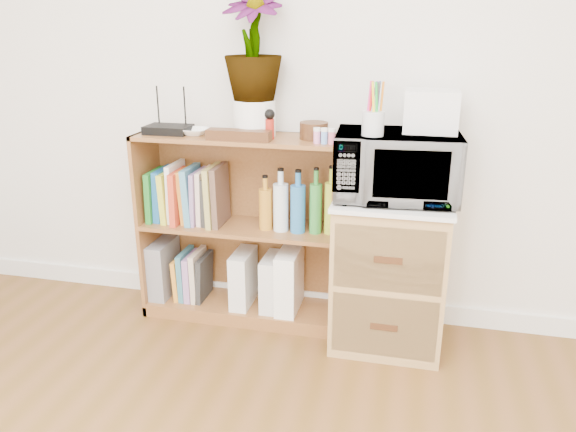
% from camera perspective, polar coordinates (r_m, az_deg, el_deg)
% --- Properties ---
extents(skirting_board, '(4.00, 0.02, 0.10)m').
position_cam_1_polar(skirting_board, '(3.04, 2.54, -8.52)').
color(skirting_board, white).
rests_on(skirting_board, ground).
extents(bookshelf, '(1.00, 0.30, 0.95)m').
position_cam_1_polar(bookshelf, '(2.82, -4.86, -1.38)').
color(bookshelf, brown).
rests_on(bookshelf, ground).
extents(wicker_unit, '(0.50, 0.45, 0.70)m').
position_cam_1_polar(wicker_unit, '(2.68, 10.24, -5.70)').
color(wicker_unit, '#9E7542').
rests_on(wicker_unit, ground).
extents(microwave, '(0.55, 0.40, 0.29)m').
position_cam_1_polar(microwave, '(2.50, 10.92, 5.01)').
color(microwave, white).
rests_on(microwave, wicker_unit).
extents(pen_cup, '(0.09, 0.09, 0.10)m').
position_cam_1_polar(pen_cup, '(2.38, 8.63, 9.29)').
color(pen_cup, silver).
rests_on(pen_cup, microwave).
extents(small_appliance, '(0.22, 0.19, 0.18)m').
position_cam_1_polar(small_appliance, '(2.50, 14.35, 10.29)').
color(small_appliance, white).
rests_on(small_appliance, microwave).
extents(router, '(0.21, 0.15, 0.04)m').
position_cam_1_polar(router, '(2.80, -12.05, 8.60)').
color(router, black).
rests_on(router, bookshelf).
extents(white_bowl, '(0.13, 0.13, 0.03)m').
position_cam_1_polar(white_bowl, '(2.73, -9.46, 8.45)').
color(white_bowl, white).
rests_on(white_bowl, bookshelf).
extents(plant_pot, '(0.20, 0.20, 0.17)m').
position_cam_1_polar(plant_pot, '(2.67, -3.43, 9.92)').
color(plant_pot, white).
rests_on(plant_pot, bookshelf).
extents(potted_plant, '(0.28, 0.28, 0.49)m').
position_cam_1_polar(potted_plant, '(2.64, -3.58, 17.00)').
color(potted_plant, '#307835').
rests_on(potted_plant, plant_pot).
extents(trinket_box, '(0.30, 0.07, 0.05)m').
position_cam_1_polar(trinket_box, '(2.58, -5.02, 8.19)').
color(trinket_box, '#3A200F').
rests_on(trinket_box, bookshelf).
extents(kokeshi_doll, '(0.04, 0.04, 0.09)m').
position_cam_1_polar(kokeshi_doll, '(2.60, -1.86, 8.82)').
color(kokeshi_doll, '#9E1E13').
rests_on(kokeshi_doll, bookshelf).
extents(wooden_bowl, '(0.13, 0.13, 0.08)m').
position_cam_1_polar(wooden_bowl, '(2.61, 2.65, 8.66)').
color(wooden_bowl, '#351C0E').
rests_on(wooden_bowl, bookshelf).
extents(paint_jars, '(0.11, 0.04, 0.06)m').
position_cam_1_polar(paint_jars, '(2.50, 3.70, 7.97)').
color(paint_jars, pink).
rests_on(paint_jars, bookshelf).
extents(file_box, '(0.09, 0.24, 0.30)m').
position_cam_1_polar(file_box, '(3.07, -12.48, -5.16)').
color(file_box, slate).
rests_on(file_box, bookshelf).
extents(magazine_holder_left, '(0.09, 0.23, 0.29)m').
position_cam_1_polar(magazine_holder_left, '(2.91, -4.56, -6.29)').
color(magazine_holder_left, silver).
rests_on(magazine_holder_left, bookshelf).
extents(magazine_holder_mid, '(0.09, 0.22, 0.28)m').
position_cam_1_polar(magazine_holder_mid, '(2.88, -1.58, -6.70)').
color(magazine_holder_mid, silver).
rests_on(magazine_holder_mid, bookshelf).
extents(magazine_holder_right, '(0.10, 0.25, 0.32)m').
position_cam_1_polar(magazine_holder_right, '(2.85, 0.14, -6.50)').
color(magazine_holder_right, white).
rests_on(magazine_holder_right, bookshelf).
extents(cookbooks, '(0.38, 0.20, 0.30)m').
position_cam_1_polar(cookbooks, '(2.86, -10.10, 2.10)').
color(cookbooks, '#1F7524').
rests_on(cookbooks, bookshelf).
extents(liquor_bottles, '(0.38, 0.07, 0.32)m').
position_cam_1_polar(liquor_bottles, '(2.69, 1.05, 1.58)').
color(liquor_bottles, '#BA7B22').
rests_on(liquor_bottles, bookshelf).
extents(lower_books, '(0.17, 0.19, 0.26)m').
position_cam_1_polar(lower_books, '(3.02, -9.62, -5.96)').
color(lower_books, orange).
rests_on(lower_books, bookshelf).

